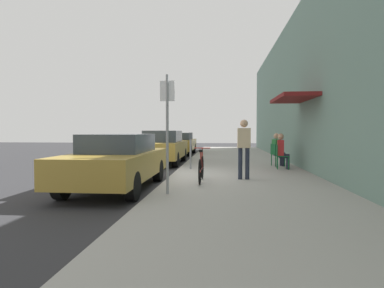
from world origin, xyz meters
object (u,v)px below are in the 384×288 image
at_px(street_sign, 167,124).
at_px(bicycle_0, 201,168).
at_px(parked_car_0, 117,160).
at_px(cafe_chair_0, 280,155).
at_px(parked_car_2, 179,143).
at_px(parking_meter, 191,148).
at_px(seated_patron_0, 282,150).
at_px(pedestrian_standing, 244,144).
at_px(parked_car_1, 163,147).
at_px(seated_patron_1, 278,148).
at_px(cafe_chair_1, 276,153).

bearing_deg(street_sign, bicycle_0, 70.50).
bearing_deg(parked_car_0, cafe_chair_0, 38.57).
bearing_deg(parked_car_2, parking_meter, -79.78).
bearing_deg(bicycle_0, parked_car_0, -163.06).
bearing_deg(seated_patron_0, pedestrian_standing, -120.36).
height_order(parked_car_1, seated_patron_0, parked_car_1).
distance_m(parked_car_1, parking_meter, 3.25).
bearing_deg(bicycle_0, seated_patron_0, 49.23).
height_order(seated_patron_1, pedestrian_standing, pedestrian_standing).
xyz_separation_m(cafe_chair_0, seated_patron_0, (0.06, -0.01, 0.19)).
distance_m(parked_car_0, parked_car_1, 6.39).
xyz_separation_m(parked_car_1, street_sign, (1.50, -7.51, 0.87)).
relative_size(parked_car_1, seated_patron_1, 3.41).
bearing_deg(pedestrian_standing, street_sign, -128.32).
height_order(parked_car_1, parking_meter, parked_car_1).
relative_size(parked_car_1, cafe_chair_1, 5.06).
bearing_deg(seated_patron_1, parked_car_1, 161.87).
relative_size(parking_meter, cafe_chair_1, 1.52).
height_order(parked_car_2, bicycle_0, parked_car_2).
xyz_separation_m(parked_car_2, parking_meter, (1.55, -8.60, 0.16)).
relative_size(cafe_chair_0, pedestrian_standing, 0.51).
bearing_deg(parking_meter, cafe_chair_0, 5.18).
bearing_deg(bicycle_0, pedestrian_standing, 23.76).
xyz_separation_m(parking_meter, street_sign, (-0.05, -4.66, 0.75)).
bearing_deg(cafe_chair_0, bicycle_0, -130.08).
bearing_deg(pedestrian_standing, parked_car_2, 106.80).
xyz_separation_m(seated_patron_0, cafe_chair_1, (-0.06, 0.96, -0.19)).
relative_size(parked_car_0, parked_car_1, 1.00).
height_order(street_sign, cafe_chair_1, street_sign).
bearing_deg(street_sign, seated_patron_1, 60.38).
height_order(cafe_chair_0, pedestrian_standing, pedestrian_standing).
bearing_deg(cafe_chair_1, bicycle_0, -122.97).
xyz_separation_m(parking_meter, bicycle_0, (0.58, -2.89, -0.41)).
bearing_deg(pedestrian_standing, parking_meter, 126.63).
height_order(parked_car_1, bicycle_0, parked_car_1).
distance_m(cafe_chair_1, pedestrian_standing, 3.94).
relative_size(parked_car_1, parked_car_2, 1.00).
bearing_deg(parked_car_0, parked_car_1, 90.00).
relative_size(parked_car_2, seated_patron_1, 3.41).
xyz_separation_m(parked_car_1, cafe_chair_1, (4.81, -1.61, -0.15)).
relative_size(cafe_chair_1, seated_patron_1, 0.67).
height_order(street_sign, cafe_chair_0, street_sign).
bearing_deg(street_sign, parking_meter, 89.38).
relative_size(bicycle_0, cafe_chair_1, 1.97).
distance_m(seated_patron_0, pedestrian_standing, 3.09).
distance_m(parked_car_2, cafe_chair_1, 8.78).
relative_size(cafe_chair_0, seated_patron_1, 0.67).
distance_m(parked_car_2, street_sign, 13.37).
distance_m(bicycle_0, cafe_chair_0, 4.16).
height_order(parking_meter, cafe_chair_0, parking_meter).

